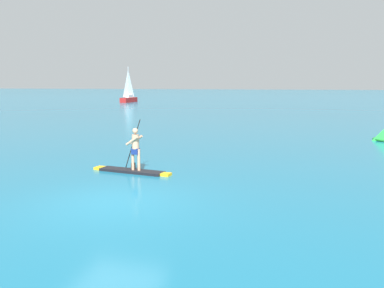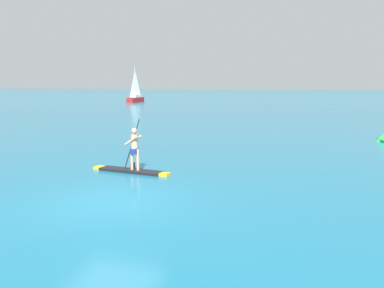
{
  "view_description": "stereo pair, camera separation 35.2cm",
  "coord_description": "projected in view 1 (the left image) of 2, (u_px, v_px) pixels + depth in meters",
  "views": [
    {
      "loc": [
        4.99,
        -9.94,
        3.29
      ],
      "look_at": [
        0.51,
        6.16,
        0.78
      ],
      "focal_mm": 37.65,
      "sensor_mm": 36.0,
      "label": 1
    },
    {
      "loc": [
        5.33,
        -9.84,
        3.29
      ],
      "look_at": [
        0.51,
        6.16,
        0.78
      ],
      "focal_mm": 37.65,
      "sensor_mm": 36.0,
      "label": 2
    }
  ],
  "objects": [
    {
      "name": "sailboat_left_horizon",
      "position": [
        129.0,
        97.0,
        71.42
      ],
      "size": [
        1.31,
        4.78,
        6.28
      ],
      "rotation": [
        0.0,
        0.0,
        4.69
      ],
      "color": "#A51E1E",
      "rests_on": "ground"
    },
    {
      "name": "paddleboarder_mid_center",
      "position": [
        133.0,
        162.0,
        15.01
      ],
      "size": [
        3.22,
        0.95,
        2.01
      ],
      "rotation": [
        0.0,
        0.0,
        3.01
      ],
      "color": "black",
      "rests_on": "ground"
    },
    {
      "name": "ground",
      "position": [
        116.0,
        202.0,
        11.28
      ],
      "size": [
        440.0,
        440.0,
        0.0
      ],
      "primitive_type": "plane",
      "color": "#196B8C"
    }
  ]
}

